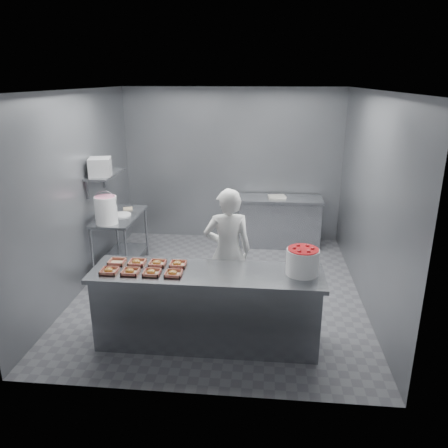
{
  "coord_description": "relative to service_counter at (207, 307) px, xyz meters",
  "views": [
    {
      "loc": [
        0.62,
        -5.73,
        2.95
      ],
      "look_at": [
        0.08,
        -0.2,
        1.08
      ],
      "focal_mm": 35.0,
      "sensor_mm": 36.0,
      "label": 1
    }
  ],
  "objects": [
    {
      "name": "floor",
      "position": [
        0.0,
        1.35,
        -0.45
      ],
      "size": [
        4.5,
        4.5,
        0.0
      ],
      "primitive_type": "plane",
      "color": "#4C4C51",
      "rests_on": "ground"
    },
    {
      "name": "ceiling",
      "position": [
        0.0,
        1.35,
        2.35
      ],
      "size": [
        4.5,
        4.5,
        0.0
      ],
      "primitive_type": "plane",
      "rotation": [
        3.14,
        0.0,
        0.0
      ],
      "color": "white",
      "rests_on": "wall_back"
    },
    {
      "name": "wall_back",
      "position": [
        0.0,
        3.6,
        0.95
      ],
      "size": [
        4.0,
        0.04,
        2.8
      ],
      "primitive_type": "cube",
      "color": "slate",
      "rests_on": "ground"
    },
    {
      "name": "wall_left",
      "position": [
        -2.0,
        1.35,
        0.95
      ],
      "size": [
        0.04,
        4.5,
        2.8
      ],
      "primitive_type": "cube",
      "color": "slate",
      "rests_on": "ground"
    },
    {
      "name": "wall_right",
      "position": [
        2.0,
        1.35,
        0.95
      ],
      "size": [
        0.04,
        4.5,
        2.8
      ],
      "primitive_type": "cube",
      "color": "slate",
      "rests_on": "ground"
    },
    {
      "name": "service_counter",
      "position": [
        0.0,
        0.0,
        0.0
      ],
      "size": [
        2.6,
        0.7,
        0.9
      ],
      "color": "slate",
      "rests_on": "ground"
    },
    {
      "name": "prep_table",
      "position": [
        -1.65,
        1.95,
        0.14
      ],
      "size": [
        0.6,
        1.2,
        0.9
      ],
      "color": "slate",
      "rests_on": "ground"
    },
    {
      "name": "back_counter",
      "position": [
        0.9,
        3.25,
        -0.0
      ],
      "size": [
        1.5,
        0.6,
        0.9
      ],
      "color": "slate",
      "rests_on": "ground"
    },
    {
      "name": "wall_shelf",
      "position": [
        -1.82,
        1.95,
        1.1
      ],
      "size": [
        0.35,
        0.9,
        0.03
      ],
      "primitive_type": "cube",
      "color": "slate",
      "rests_on": "wall_left"
    },
    {
      "name": "tray_0",
      "position": [
        -1.07,
        -0.13,
        0.47
      ],
      "size": [
        0.19,
        0.18,
        0.06
      ],
      "color": "tan",
      "rests_on": "service_counter"
    },
    {
      "name": "tray_1",
      "position": [
        -0.83,
        -0.13,
        0.47
      ],
      "size": [
        0.19,
        0.18,
        0.06
      ],
      "color": "tan",
      "rests_on": "service_counter"
    },
    {
      "name": "tray_2",
      "position": [
        -0.59,
        -0.13,
        0.47
      ],
      "size": [
        0.19,
        0.18,
        0.06
      ],
      "color": "tan",
      "rests_on": "service_counter"
    },
    {
      "name": "tray_3",
      "position": [
        -0.35,
        -0.13,
        0.47
      ],
      "size": [
        0.19,
        0.18,
        0.06
      ],
      "color": "tan",
      "rests_on": "service_counter"
    },
    {
      "name": "tray_4",
      "position": [
        -1.07,
        0.13,
        0.47
      ],
      "size": [
        0.19,
        0.18,
        0.04
      ],
      "color": "tan",
      "rests_on": "service_counter"
    },
    {
      "name": "tray_5",
      "position": [
        -0.83,
        0.13,
        0.47
      ],
      "size": [
        0.19,
        0.18,
        0.06
      ],
      "color": "tan",
      "rests_on": "service_counter"
    },
    {
      "name": "tray_6",
      "position": [
        -0.59,
        0.13,
        0.47
      ],
      "size": [
        0.19,
        0.18,
        0.06
      ],
      "color": "tan",
      "rests_on": "service_counter"
    },
    {
      "name": "tray_7",
      "position": [
        -0.35,
        0.13,
        0.47
      ],
      "size": [
        0.19,
        0.18,
        0.06
      ],
      "color": "tan",
      "rests_on": "service_counter"
    },
    {
      "name": "worker",
      "position": [
        0.17,
        0.77,
        0.38
      ],
      "size": [
        0.67,
        0.5,
        1.67
      ],
      "primitive_type": "imported",
      "rotation": [
        0.0,
        0.0,
        3.31
      ],
      "color": "silver",
      "rests_on": "ground"
    },
    {
      "name": "strawberry_tub",
      "position": [
        1.05,
        0.05,
        0.6
      ],
      "size": [
        0.36,
        0.36,
        0.3
      ],
      "color": "white",
      "rests_on": "service_counter"
    },
    {
      "name": "glaze_bucket",
      "position": [
        -1.69,
        1.54,
        0.66
      ],
      "size": [
        0.34,
        0.32,
        0.5
      ],
      "color": "white",
      "rests_on": "prep_table"
    },
    {
      "name": "bucket_lid",
      "position": [
        -1.61,
        1.94,
        0.46
      ],
      "size": [
        0.35,
        0.35,
        0.02
      ],
      "primitive_type": "cylinder",
      "rotation": [
        0.0,
        0.0,
        -0.23
      ],
      "color": "white",
      "rests_on": "prep_table"
    },
    {
      "name": "rag",
      "position": [
        -1.61,
        2.28,
        0.46
      ],
      "size": [
        0.18,
        0.16,
        0.02
      ],
      "primitive_type": "cube",
      "rotation": [
        0.0,
        0.0,
        0.33
      ],
      "color": "#CCB28C",
      "rests_on": "prep_table"
    },
    {
      "name": "appliance",
      "position": [
        -1.82,
        1.78,
        1.24
      ],
      "size": [
        0.38,
        0.42,
        0.26
      ],
      "primitive_type": "cube",
      "rotation": [
        0.0,
        0.0,
        0.24
      ],
      "color": "gray",
      "rests_on": "wall_shelf"
    },
    {
      "name": "paper_stack",
      "position": [
        0.83,
        3.25,
        0.46
      ],
      "size": [
        0.33,
        0.27,
        0.04
      ],
      "primitive_type": "cube",
      "rotation": [
        0.0,
        0.0,
        0.16
      ],
      "color": "silver",
      "rests_on": "back_counter"
    }
  ]
}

